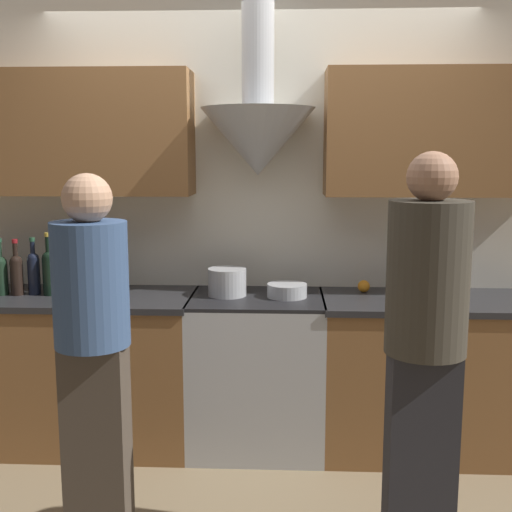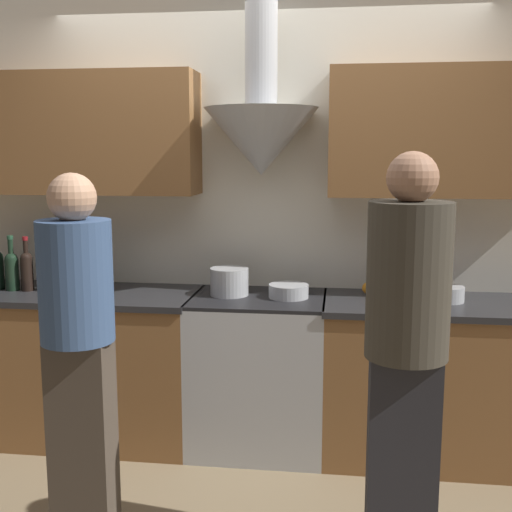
{
  "view_description": "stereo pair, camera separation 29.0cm",
  "coord_description": "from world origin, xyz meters",
  "px_view_note": "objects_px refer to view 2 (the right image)",
  "views": [
    {
      "loc": [
        0.16,
        -3.21,
        1.69
      ],
      "look_at": [
        0.0,
        0.22,
        1.14
      ],
      "focal_mm": 45.0,
      "sensor_mm": 36.0,
      "label": 1
    },
    {
      "loc": [
        0.45,
        -3.19,
        1.69
      ],
      "look_at": [
        0.0,
        0.22,
        1.14
      ],
      "focal_mm": 45.0,
      "sensor_mm": 36.0,
      "label": 2
    }
  ],
  "objects_px": {
    "wine_bottle_6": "(57,267)",
    "mixing_bowl": "(289,291)",
    "wine_bottle_4": "(27,269)",
    "person_foreground_left": "(79,346)",
    "wine_bottle_5": "(43,268)",
    "stock_pot": "(229,282)",
    "orange_fruit": "(368,288)",
    "person_foreground_right": "(406,349)",
    "stove_range": "(258,371)",
    "wine_bottle_9": "(107,269)",
    "wine_bottle_8": "(91,269)",
    "wine_bottle_3": "(12,269)",
    "wine_bottle_7": "(75,271)",
    "saucepan": "(447,294)"
  },
  "relations": [
    {
      "from": "saucepan",
      "to": "wine_bottle_7",
      "type": "bearing_deg",
      "value": -179.14
    },
    {
      "from": "wine_bottle_3",
      "to": "wine_bottle_4",
      "type": "bearing_deg",
      "value": -0.6
    },
    {
      "from": "wine_bottle_9",
      "to": "saucepan",
      "type": "xyz_separation_m",
      "value": [
        1.92,
        0.04,
        -0.1
      ]
    },
    {
      "from": "orange_fruit",
      "to": "saucepan",
      "type": "bearing_deg",
      "value": -16.68
    },
    {
      "from": "orange_fruit",
      "to": "wine_bottle_4",
      "type": "bearing_deg",
      "value": -175.32
    },
    {
      "from": "stove_range",
      "to": "wine_bottle_9",
      "type": "xyz_separation_m",
      "value": [
        -0.88,
        -0.01,
        0.58
      ]
    },
    {
      "from": "orange_fruit",
      "to": "wine_bottle_9",
      "type": "bearing_deg",
      "value": -173.79
    },
    {
      "from": "saucepan",
      "to": "person_foreground_left",
      "type": "xyz_separation_m",
      "value": [
        -1.65,
        -1.09,
        -0.03
      ]
    },
    {
      "from": "wine_bottle_8",
      "to": "person_foreground_left",
      "type": "distance_m",
      "value": 1.12
    },
    {
      "from": "wine_bottle_4",
      "to": "person_foreground_left",
      "type": "distance_m",
      "value": 1.3
    },
    {
      "from": "stove_range",
      "to": "stock_pot",
      "type": "xyz_separation_m",
      "value": [
        -0.17,
        0.03,
        0.52
      ]
    },
    {
      "from": "wine_bottle_3",
      "to": "stock_pot",
      "type": "relative_size",
      "value": 1.49
    },
    {
      "from": "stove_range",
      "to": "mixing_bowl",
      "type": "distance_m",
      "value": 0.51
    },
    {
      "from": "wine_bottle_5",
      "to": "stock_pot",
      "type": "bearing_deg",
      "value": 1.0
    },
    {
      "from": "stove_range",
      "to": "wine_bottle_3",
      "type": "relative_size",
      "value": 2.73
    },
    {
      "from": "wine_bottle_3",
      "to": "mixing_bowl",
      "type": "relative_size",
      "value": 1.45
    },
    {
      "from": "wine_bottle_3",
      "to": "orange_fruit",
      "type": "relative_size",
      "value": 4.61
    },
    {
      "from": "mixing_bowl",
      "to": "saucepan",
      "type": "height_order",
      "value": "saucepan"
    },
    {
      "from": "wine_bottle_4",
      "to": "mixing_bowl",
      "type": "distance_m",
      "value": 1.54
    },
    {
      "from": "stock_pot",
      "to": "saucepan",
      "type": "bearing_deg",
      "value": -0.0
    },
    {
      "from": "mixing_bowl",
      "to": "wine_bottle_9",
      "type": "bearing_deg",
      "value": -179.03
    },
    {
      "from": "wine_bottle_7",
      "to": "mixing_bowl",
      "type": "relative_size",
      "value": 1.37
    },
    {
      "from": "stock_pot",
      "to": "orange_fruit",
      "type": "height_order",
      "value": "stock_pot"
    },
    {
      "from": "orange_fruit",
      "to": "stove_range",
      "type": "bearing_deg",
      "value": -166.14
    },
    {
      "from": "wine_bottle_5",
      "to": "person_foreground_left",
      "type": "bearing_deg",
      "value": -58.23
    },
    {
      "from": "wine_bottle_5",
      "to": "wine_bottle_8",
      "type": "height_order",
      "value": "wine_bottle_8"
    },
    {
      "from": "wine_bottle_4",
      "to": "mixing_bowl",
      "type": "xyz_separation_m",
      "value": [
        1.54,
        0.02,
        -0.09
      ]
    },
    {
      "from": "wine_bottle_5",
      "to": "stock_pot",
      "type": "distance_m",
      "value": 1.11
    },
    {
      "from": "wine_bottle_3",
      "to": "person_foreground_right",
      "type": "distance_m",
      "value": 2.42
    },
    {
      "from": "wine_bottle_6",
      "to": "mixing_bowl",
      "type": "distance_m",
      "value": 1.36
    },
    {
      "from": "wine_bottle_7",
      "to": "orange_fruit",
      "type": "relative_size",
      "value": 4.33
    },
    {
      "from": "mixing_bowl",
      "to": "saucepan",
      "type": "distance_m",
      "value": 0.87
    },
    {
      "from": "wine_bottle_9",
      "to": "mixing_bowl",
      "type": "height_order",
      "value": "wine_bottle_9"
    },
    {
      "from": "wine_bottle_5",
      "to": "wine_bottle_8",
      "type": "xyz_separation_m",
      "value": [
        0.3,
        -0.01,
        0.0
      ]
    },
    {
      "from": "wine_bottle_7",
      "to": "wine_bottle_9",
      "type": "distance_m",
      "value": 0.2
    },
    {
      "from": "person_foreground_right",
      "to": "mixing_bowl",
      "type": "bearing_deg",
      "value": 116.66
    },
    {
      "from": "wine_bottle_8",
      "to": "saucepan",
      "type": "distance_m",
      "value": 2.02
    },
    {
      "from": "wine_bottle_5",
      "to": "person_foreground_right",
      "type": "xyz_separation_m",
      "value": [
        1.99,
        -1.08,
        -0.08
      ]
    },
    {
      "from": "stove_range",
      "to": "wine_bottle_5",
      "type": "bearing_deg",
      "value": 179.64
    },
    {
      "from": "wine_bottle_7",
      "to": "saucepan",
      "type": "height_order",
      "value": "wine_bottle_7"
    },
    {
      "from": "orange_fruit",
      "to": "wine_bottle_3",
      "type": "bearing_deg",
      "value": -175.56
    },
    {
      "from": "mixing_bowl",
      "to": "person_foreground_right",
      "type": "distance_m",
      "value": 1.2
    },
    {
      "from": "wine_bottle_4",
      "to": "wine_bottle_8",
      "type": "xyz_separation_m",
      "value": [
        0.39,
        0.01,
        0.01
      ]
    },
    {
      "from": "wine_bottle_8",
      "to": "mixing_bowl",
      "type": "xyz_separation_m",
      "value": [
        1.15,
        0.01,
        -0.1
      ]
    },
    {
      "from": "wine_bottle_5",
      "to": "wine_bottle_7",
      "type": "bearing_deg",
      "value": -3.55
    },
    {
      "from": "wine_bottle_6",
      "to": "wine_bottle_8",
      "type": "xyz_separation_m",
      "value": [
        0.2,
        0.0,
        -0.01
      ]
    },
    {
      "from": "wine_bottle_7",
      "to": "wine_bottle_8",
      "type": "xyz_separation_m",
      "value": [
        0.1,
        0.0,
        0.01
      ]
    },
    {
      "from": "wine_bottle_9",
      "to": "person_foreground_right",
      "type": "relative_size",
      "value": 0.2
    },
    {
      "from": "wine_bottle_6",
      "to": "person_foreground_right",
      "type": "relative_size",
      "value": 0.21
    },
    {
      "from": "person_foreground_left",
      "to": "person_foreground_right",
      "type": "distance_m",
      "value": 1.33
    }
  ]
}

